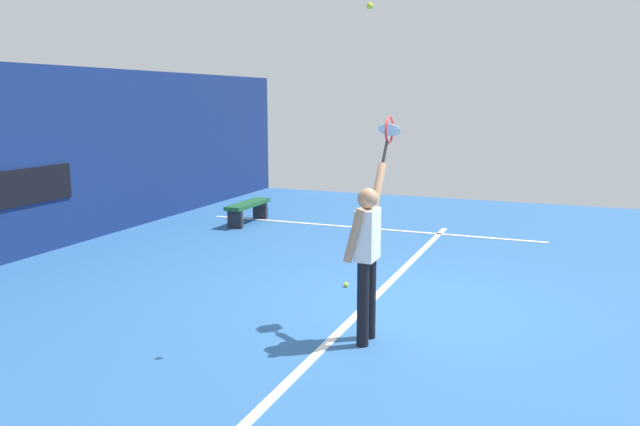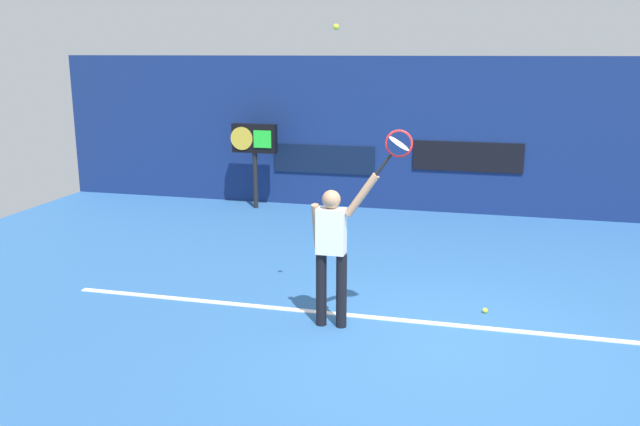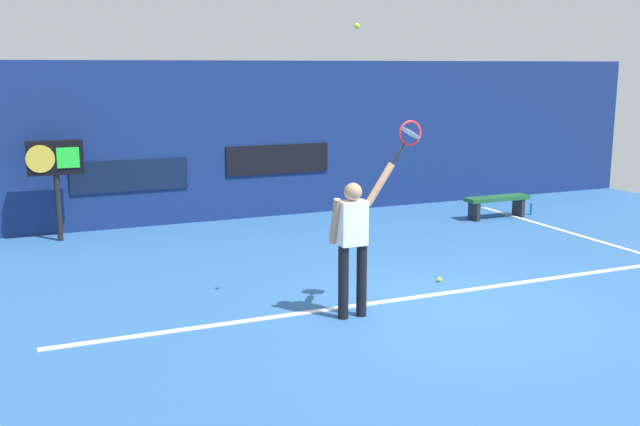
# 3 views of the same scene
# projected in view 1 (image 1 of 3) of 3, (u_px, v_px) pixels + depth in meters

# --- Properties ---
(ground_plane) EXTENTS (18.00, 18.00, 0.00)m
(ground_plane) POSITION_uv_depth(u_px,v_px,m) (409.00, 306.00, 8.06)
(ground_plane) COLOR #2D609E
(back_wall) EXTENTS (18.00, 0.20, 3.17)m
(back_wall) POSITION_uv_depth(u_px,v_px,m) (12.00, 163.00, 10.19)
(back_wall) COLOR navy
(back_wall) RESTS_ON ground_plane
(sponsor_banner_center) EXTENTS (2.20, 0.03, 0.60)m
(sponsor_banner_center) POSITION_uv_depth(u_px,v_px,m) (20.00, 188.00, 10.22)
(sponsor_banner_center) COLOR black
(court_baseline) EXTENTS (10.00, 0.10, 0.01)m
(court_baseline) POSITION_uv_depth(u_px,v_px,m) (371.00, 301.00, 8.24)
(court_baseline) COLOR white
(court_baseline) RESTS_ON ground_plane
(court_sideline) EXTENTS (0.10, 7.00, 0.01)m
(court_sideline) POSITION_uv_depth(u_px,v_px,m) (366.00, 228.00, 12.84)
(court_sideline) COLOR white
(court_sideline) RESTS_ON ground_plane
(tennis_player) EXTENTS (0.81, 0.31, 1.92)m
(tennis_player) POSITION_uv_depth(u_px,v_px,m) (367.00, 251.00, 6.72)
(tennis_player) COLOR black
(tennis_player) RESTS_ON ground_plane
(tennis_racket) EXTENTS (0.48, 0.27, 0.60)m
(tennis_racket) POSITION_uv_depth(u_px,v_px,m) (389.00, 132.00, 7.18)
(tennis_racket) COLOR black
(tennis_ball) EXTENTS (0.07, 0.07, 0.07)m
(tennis_ball) POSITION_uv_depth(u_px,v_px,m) (370.00, 6.00, 6.30)
(tennis_ball) COLOR #CCE033
(court_bench) EXTENTS (1.40, 0.36, 0.45)m
(court_bench) POSITION_uv_depth(u_px,v_px,m) (248.00, 208.00, 13.32)
(court_bench) COLOR #1E592D
(court_bench) RESTS_ON ground_plane
(water_bottle) EXTENTS (0.07, 0.07, 0.24)m
(water_bottle) POSITION_uv_depth(u_px,v_px,m) (267.00, 211.00, 14.17)
(water_bottle) COLOR #338CD8
(water_bottle) RESTS_ON ground_plane
(spare_ball) EXTENTS (0.07, 0.07, 0.07)m
(spare_ball) POSITION_uv_depth(u_px,v_px,m) (346.00, 285.00, 8.87)
(spare_ball) COLOR #CCE033
(spare_ball) RESTS_ON ground_plane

